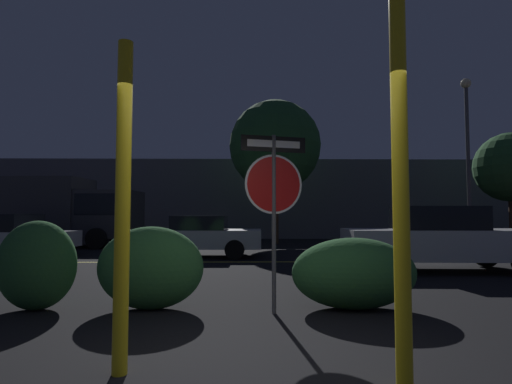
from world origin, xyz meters
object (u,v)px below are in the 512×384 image
(yellow_pole_right, at_px, (400,176))
(delivery_truck, at_px, (68,210))
(stop_sign, at_px, (274,185))
(tree_1, at_px, (511,167))
(passing_car_2, at_px, (197,236))
(street_lamp, at_px, (468,140))
(hedge_bush_1, at_px, (37,265))
(hedge_bush_3, at_px, (354,273))
(hedge_bush_2, at_px, (151,268))
(passing_car_3, at_px, (442,239))
(yellow_pole_left, at_px, (123,204))
(tree_0, at_px, (275,146))

(yellow_pole_right, distance_m, delivery_truck, 16.71)
(stop_sign, height_order, tree_1, tree_1)
(stop_sign, relative_size, passing_car_2, 0.57)
(stop_sign, bearing_deg, street_lamp, 37.19)
(hedge_bush_1, relative_size, passing_car_2, 0.29)
(hedge_bush_3, bearing_deg, hedge_bush_2, 179.35)
(hedge_bush_3, height_order, passing_car_3, passing_car_3)
(yellow_pole_right, xyz_separation_m, street_lamp, (8.39, 14.04, 3.01))
(hedge_bush_3, relative_size, street_lamp, 0.24)
(passing_car_2, xyz_separation_m, tree_1, (13.81, 5.01, 2.87))
(delivery_truck, bearing_deg, passing_car_2, 58.68)
(yellow_pole_left, distance_m, yellow_pole_right, 2.34)
(delivery_truck, xyz_separation_m, tree_1, (19.86, 0.86, 1.97))
(hedge_bush_3, xyz_separation_m, delivery_truck, (-9.27, 11.46, 1.07))
(tree_0, height_order, tree_1, tree_0)
(yellow_pole_right, xyz_separation_m, tree_0, (0.03, 15.78, 3.00))
(yellow_pole_right, bearing_deg, tree_1, 53.93)
(yellow_pole_right, height_order, passing_car_3, yellow_pole_right)
(hedge_bush_2, relative_size, tree_0, 0.22)
(hedge_bush_1, xyz_separation_m, tree_0, (4.27, 13.12, 4.02))
(hedge_bush_2, bearing_deg, delivery_truck, 119.02)
(hedge_bush_2, height_order, tree_0, tree_0)
(passing_car_3, distance_m, delivery_truck, 14.60)
(street_lamp, height_order, tree_1, street_lamp)
(hedge_bush_1, xyz_separation_m, hedge_bush_2, (1.61, 0.02, -0.04))
(hedge_bush_2, distance_m, passing_car_3, 7.20)
(yellow_pole_left, bearing_deg, passing_car_3, 46.76)
(hedge_bush_2, height_order, delivery_truck, delivery_truck)
(yellow_pole_left, xyz_separation_m, delivery_truck, (-6.66, 13.76, 0.13))
(yellow_pole_right, relative_size, passing_car_3, 0.69)
(passing_car_2, distance_m, tree_1, 14.97)
(hedge_bush_2, bearing_deg, hedge_bush_1, -179.34)
(passing_car_3, bearing_deg, delivery_truck, -118.63)
(yellow_pole_left, height_order, hedge_bush_1, yellow_pole_left)
(hedge_bush_1, bearing_deg, hedge_bush_3, -0.18)
(yellow_pole_left, relative_size, tree_1, 0.56)
(street_lamp, height_order, tree_0, street_lamp)
(passing_car_3, bearing_deg, hedge_bush_3, -36.64)
(delivery_truck, distance_m, tree_0, 9.65)
(yellow_pole_left, bearing_deg, stop_sign, 55.11)
(hedge_bush_2, height_order, hedge_bush_3, hedge_bush_2)
(hedge_bush_2, bearing_deg, yellow_pole_left, -82.24)
(passing_car_3, xyz_separation_m, delivery_truck, (-12.44, 7.61, 0.81))
(hedge_bush_2, xyz_separation_m, street_lamp, (11.02, 11.36, 4.07))
(stop_sign, xyz_separation_m, hedge_bush_3, (1.17, 0.23, -1.25))
(stop_sign, height_order, delivery_truck, delivery_truck)
(street_lamp, bearing_deg, yellow_pole_right, -120.87)
(yellow_pole_right, bearing_deg, passing_car_3, 61.82)
(stop_sign, xyz_separation_m, tree_1, (11.76, 12.55, 1.79))
(tree_0, bearing_deg, yellow_pole_left, -98.61)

